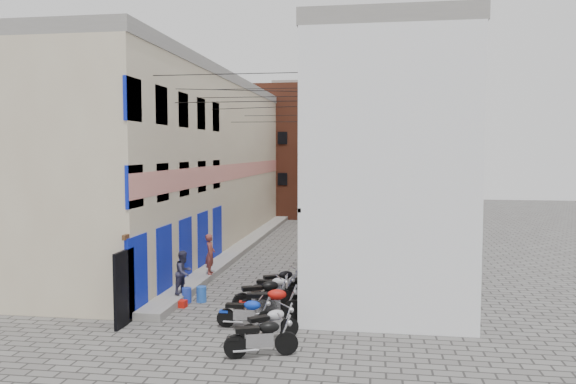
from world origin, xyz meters
The scene contains 21 objects.
ground centered at (0.00, 0.00, 0.00)m, with size 90.00×90.00×0.00m, color #595654.
plinth centered at (-2.05, 13.00, 0.12)m, with size 0.90×26.00×0.25m, color gray.
building_left centered at (-4.98, 12.95, 4.50)m, with size 5.10×27.00×9.00m.
building_right centered at (5.00, 13.00, 4.51)m, with size 5.94×26.00×9.00m.
building_far_brick_left centered at (-2.00, 28.00, 5.00)m, with size 6.00×6.00×10.00m, color brown.
building_far_brick_right centered at (3.00, 30.00, 4.00)m, with size 5.00×6.00×8.00m, color brown.
building_far_concrete centered at (0.00, 34.00, 5.50)m, with size 8.00×5.00×11.00m, color gray.
far_shopfront centered at (0.00, 25.20, 1.20)m, with size 2.00×0.30×2.40m, color black.
overhead_wires centered at (0.00, 7.64, 7.12)m, with size 5.80×13.02×1.32m.
motorcycle_a centered at (1.90, -2.25, 0.54)m, with size 0.59×1.86×1.08m, color black, non-canonical shape.
motorcycle_b centered at (1.90, -1.13, 0.51)m, with size 0.56×1.76×1.02m, color #AEAEB3, non-canonical shape.
motorcycle_c centered at (1.03, -0.12, 0.49)m, with size 0.54×1.71×0.99m, color #0C30B7, non-canonical shape.
motorcycle_d centered at (1.57, 0.67, 0.58)m, with size 0.64×2.02×1.17m, color red, non-canonical shape.
motorcycle_e centered at (1.19, 1.63, 0.58)m, with size 0.63×2.01×1.16m, color black, non-canonical shape.
motorcycle_f centered at (1.31, 2.85, 0.49)m, with size 0.54×1.71×0.99m, color #B7B6BB, non-canonical shape.
motorcycle_g centered at (1.41, 3.61, 0.53)m, with size 0.57×1.82×1.05m, color black, non-canonical shape.
person_a centered at (-1.70, 5.49, 1.03)m, with size 0.57×0.38×1.57m, color brown.
person_b centered at (-1.70, 2.40, 0.98)m, with size 0.71×0.56×1.47m, color #32314A.
water_jug_near centered at (-1.55, 2.24, 0.25)m, with size 0.32×0.32×0.50m, color #243FB8.
water_jug_far centered at (-1.08, 2.37, 0.26)m, with size 0.34×0.34×0.53m, color blue.
red_crate centered at (-1.55, 1.65, 0.11)m, with size 0.37×0.27×0.23m, color red.
Camera 1 is at (4.59, -15.49, 5.07)m, focal length 35.00 mm.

